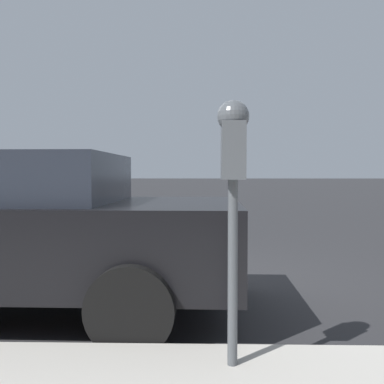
% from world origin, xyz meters
% --- Properties ---
extents(ground_plane, '(220.00, 220.00, 0.00)m').
position_xyz_m(ground_plane, '(0.00, 0.00, 0.00)').
color(ground_plane, '#2B2B2D').
extents(parking_meter, '(0.21, 0.19, 1.59)m').
position_xyz_m(parking_meter, '(-2.53, -0.65, 1.33)').
color(parking_meter, '#4C5156').
rests_on(parking_meter, sidewalk).
extents(car_black, '(2.13, 4.35, 1.45)m').
position_xyz_m(car_black, '(-1.13, 1.41, 0.78)').
color(car_black, black).
rests_on(car_black, ground_plane).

